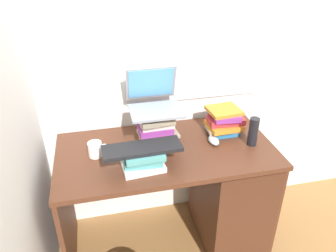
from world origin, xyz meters
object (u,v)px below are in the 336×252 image
book_stack_tall (157,128)px  laptop (154,99)px  desk (215,190)px  book_stack_side (224,121)px  mug (96,149)px  water_bottle (253,132)px  computer_mouse (214,140)px  book_stack_keyboard_riser (143,159)px  keyboard (142,148)px

book_stack_tall → laptop: 0.17m
desk → laptop: size_ratio=4.26×
book_stack_tall → book_stack_side: bearing=3.2°
mug → water_bottle: water_bottle is taller
computer_mouse → water_bottle: 0.24m
book_stack_keyboard_riser → mug: 0.30m
book_stack_side → laptop: size_ratio=0.79×
book_stack_tall → desk: bearing=-16.6°
desk → laptop: laptop is taller
book_stack_side → computer_mouse: book_stack_side is taller
desk → book_stack_tall: 0.60m
desk → mug: mug is taller
desk → water_bottle: (0.19, -0.04, 0.44)m
water_bottle → book_stack_side: bearing=123.6°
book_stack_tall → mug: bearing=-170.7°
mug → book_stack_tall: bearing=9.3°
water_bottle → computer_mouse: bearing=162.8°
book_stack_keyboard_riser → laptop: size_ratio=0.78×
mug → book_stack_side: bearing=6.0°
book_stack_tall → computer_mouse: (0.34, -0.08, -0.08)m
book_stack_side → desk: bearing=-120.1°
desk → keyboard: size_ratio=3.07×
book_stack_tall → book_stack_side: book_stack_tall is taller
laptop → keyboard: size_ratio=0.72×
laptop → water_bottle: 0.62m
book_stack_tall → laptop: laptop is taller
desk → book_stack_tall: size_ratio=5.29×
keyboard → mug: bearing=142.9°
book_stack_tall → keyboard: book_stack_tall is taller
desk → mug: (-0.73, 0.05, 0.40)m
book_stack_side → laptop: 0.48m
computer_mouse → desk: bearing=-45.1°
book_stack_keyboard_riser → mug: size_ratio=2.03×
desk → mug: size_ratio=11.15×
keyboard → book_stack_keyboard_riser: bearing=0.5°
desk → book_stack_keyboard_riser: book_stack_keyboard_riser is taller
book_stack_tall → laptop: (-0.00, 0.06, 0.16)m
desk → keyboard: 0.70m
laptop → book_stack_tall: bearing=-88.0°
book_stack_keyboard_riser → laptop: laptop is taller
desk → computer_mouse: 0.38m
mug → keyboard: bearing=-35.2°
desk → book_stack_side: book_stack_side is taller
book_stack_keyboard_riser → water_bottle: 0.68m
book_stack_tall → water_bottle: book_stack_tall is taller
book_stack_tall → water_bottle: (0.56, -0.15, -0.01)m
book_stack_keyboard_riser → book_stack_side: book_stack_side is taller
desk → book_stack_side: 0.47m
desk → keyboard: bearing=-165.8°
desk → computer_mouse: (-0.03, 0.03, 0.37)m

